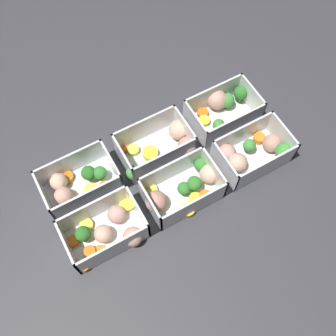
% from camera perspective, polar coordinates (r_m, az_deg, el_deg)
% --- Properties ---
extents(ground_plane, '(4.00, 4.00, 0.00)m').
position_cam_1_polar(ground_plane, '(0.92, -0.00, -0.72)').
color(ground_plane, '#38383D').
extents(container_near_left, '(0.17, 0.13, 0.07)m').
position_cam_1_polar(container_near_left, '(0.99, 8.03, 8.60)').
color(container_near_left, white).
rests_on(container_near_left, ground_plane).
extents(container_near_center, '(0.19, 0.12, 0.07)m').
position_cam_1_polar(container_near_center, '(0.93, -0.80, 3.25)').
color(container_near_center, white).
rests_on(container_near_center, ground_plane).
extents(container_near_right, '(0.17, 0.11, 0.07)m').
position_cam_1_polar(container_near_right, '(0.90, -12.98, -2.16)').
color(container_near_right, white).
rests_on(container_near_right, ground_plane).
extents(container_far_left, '(0.17, 0.11, 0.07)m').
position_cam_1_polar(container_far_left, '(0.94, 12.21, 2.27)').
color(container_far_left, white).
rests_on(container_far_left, ground_plane).
extents(container_far_center, '(0.20, 0.12, 0.07)m').
position_cam_1_polar(container_far_center, '(0.88, 2.26, -2.96)').
color(container_far_center, white).
rests_on(container_far_center, ground_plane).
extents(container_far_right, '(0.17, 0.13, 0.07)m').
position_cam_1_polar(container_far_right, '(0.85, -8.79, -8.98)').
color(container_far_right, white).
rests_on(container_far_right, ground_plane).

